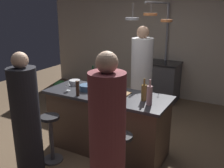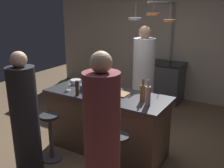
{
  "view_description": "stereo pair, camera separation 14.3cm",
  "coord_description": "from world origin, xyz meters",
  "px_view_note": "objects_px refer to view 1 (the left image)",
  "views": [
    {
      "loc": [
        1.71,
        -2.94,
        2.08
      ],
      "look_at": [
        0.0,
        0.15,
        1.0
      ],
      "focal_mm": 40.68,
      "sensor_mm": 36.0,
      "label": 1
    },
    {
      "loc": [
        1.84,
        -2.87,
        2.08
      ],
      "look_at": [
        0.0,
        0.15,
        1.0
      ],
      "focal_mm": 40.68,
      "sensor_mm": 36.0,
      "label": 2
    }
  ],
  "objects_px": {
    "wine_bottle_amber": "(144,92)",
    "wine_bottle_rose": "(149,95)",
    "mixing_bowl_steel": "(75,82)",
    "mixing_bowl_blue": "(87,88)",
    "pepper_mill": "(78,88)",
    "wine_bottle_red": "(93,78)",
    "guest_left": "(26,122)",
    "bar_stool_left": "(51,136)",
    "bar_stool_right": "(121,158)",
    "cutting_board": "(118,93)",
    "chef": "(141,80)",
    "potted_plant": "(61,90)",
    "stove_range": "(161,81)",
    "wine_glass_near_right_guest": "(68,84)",
    "wine_glass_near_left_guest": "(101,80)",
    "guest_right": "(107,143)"
  },
  "relations": [
    {
      "from": "wine_bottle_amber",
      "to": "wine_bottle_rose",
      "type": "xyz_separation_m",
      "value": [
        0.12,
        -0.1,
        0.01
      ]
    },
    {
      "from": "wine_bottle_amber",
      "to": "mixing_bowl_steel",
      "type": "distance_m",
      "value": 1.24
    },
    {
      "from": "mixing_bowl_blue",
      "to": "pepper_mill",
      "type": "bearing_deg",
      "value": -84.38
    },
    {
      "from": "wine_bottle_red",
      "to": "wine_bottle_amber",
      "type": "height_order",
      "value": "wine_bottle_red"
    },
    {
      "from": "guest_left",
      "to": "mixing_bowl_steel",
      "type": "bearing_deg",
      "value": 95.67
    },
    {
      "from": "bar_stool_left",
      "to": "wine_bottle_red",
      "type": "distance_m",
      "value": 1.07
    },
    {
      "from": "pepper_mill",
      "to": "mixing_bowl_steel",
      "type": "relative_size",
      "value": 1.21
    },
    {
      "from": "guest_left",
      "to": "bar_stool_right",
      "type": "bearing_deg",
      "value": 18.51
    },
    {
      "from": "guest_left",
      "to": "wine_bottle_rose",
      "type": "distance_m",
      "value": 1.54
    },
    {
      "from": "wine_bottle_red",
      "to": "mixing_bowl_steel",
      "type": "height_order",
      "value": "wine_bottle_red"
    },
    {
      "from": "cutting_board",
      "to": "wine_bottle_rose",
      "type": "height_order",
      "value": "wine_bottle_rose"
    },
    {
      "from": "mixing_bowl_blue",
      "to": "guest_left",
      "type": "bearing_deg",
      "value": -103.08
    },
    {
      "from": "guest_left",
      "to": "chef",
      "type": "bearing_deg",
      "value": 73.32
    },
    {
      "from": "wine_bottle_rose",
      "to": "mixing_bowl_steel",
      "type": "relative_size",
      "value": 1.9
    },
    {
      "from": "chef",
      "to": "guest_left",
      "type": "height_order",
      "value": "chef"
    },
    {
      "from": "mixing_bowl_blue",
      "to": "potted_plant",
      "type": "bearing_deg",
      "value": 142.04
    },
    {
      "from": "wine_bottle_red",
      "to": "mixing_bowl_blue",
      "type": "bearing_deg",
      "value": -80.57
    },
    {
      "from": "stove_range",
      "to": "pepper_mill",
      "type": "distance_m",
      "value": 2.8
    },
    {
      "from": "pepper_mill",
      "to": "wine_glass_near_right_guest",
      "type": "distance_m",
      "value": 0.27
    },
    {
      "from": "bar_stool_left",
      "to": "pepper_mill",
      "type": "distance_m",
      "value": 0.75
    },
    {
      "from": "wine_bottle_red",
      "to": "wine_glass_near_right_guest",
      "type": "xyz_separation_m",
      "value": [
        -0.18,
        -0.38,
        -0.02
      ]
    },
    {
      "from": "guest_left",
      "to": "wine_bottle_red",
      "type": "bearing_deg",
      "value": 81.21
    },
    {
      "from": "bar_stool_right",
      "to": "pepper_mill",
      "type": "height_order",
      "value": "pepper_mill"
    },
    {
      "from": "guest_left",
      "to": "pepper_mill",
      "type": "distance_m",
      "value": 0.8
    },
    {
      "from": "cutting_board",
      "to": "wine_glass_near_left_guest",
      "type": "height_order",
      "value": "wine_glass_near_left_guest"
    },
    {
      "from": "mixing_bowl_steel",
      "to": "wine_bottle_amber",
      "type": "bearing_deg",
      "value": -6.86
    },
    {
      "from": "stove_range",
      "to": "cutting_board",
      "type": "distance_m",
      "value": 2.44
    },
    {
      "from": "stove_range",
      "to": "bar_stool_left",
      "type": "bearing_deg",
      "value": -99.75
    },
    {
      "from": "bar_stool_right",
      "to": "guest_right",
      "type": "xyz_separation_m",
      "value": [
        0.04,
        -0.4,
        0.42
      ]
    },
    {
      "from": "wine_glass_near_left_guest",
      "to": "mixing_bowl_steel",
      "type": "bearing_deg",
      "value": -165.92
    },
    {
      "from": "cutting_board",
      "to": "pepper_mill",
      "type": "distance_m",
      "value": 0.57
    },
    {
      "from": "guest_right",
      "to": "mixing_bowl_blue",
      "type": "height_order",
      "value": "guest_right"
    },
    {
      "from": "cutting_board",
      "to": "wine_bottle_amber",
      "type": "bearing_deg",
      "value": -9.71
    },
    {
      "from": "wine_bottle_amber",
      "to": "wine_glass_near_right_guest",
      "type": "height_order",
      "value": "wine_bottle_amber"
    },
    {
      "from": "guest_left",
      "to": "bar_stool_right",
      "type": "height_order",
      "value": "guest_left"
    },
    {
      "from": "pepper_mill",
      "to": "wine_bottle_red",
      "type": "xyz_separation_m",
      "value": [
        -0.06,
        0.49,
        0.02
      ]
    },
    {
      "from": "mixing_bowl_steel",
      "to": "cutting_board",
      "type": "bearing_deg",
      "value": -5.38
    },
    {
      "from": "potted_plant",
      "to": "wine_glass_near_left_guest",
      "type": "relative_size",
      "value": 3.56
    },
    {
      "from": "chef",
      "to": "wine_bottle_amber",
      "type": "height_order",
      "value": "chef"
    },
    {
      "from": "potted_plant",
      "to": "wine_glass_near_right_guest",
      "type": "bearing_deg",
      "value": -45.71
    },
    {
      "from": "guest_left",
      "to": "wine_bottle_red",
      "type": "height_order",
      "value": "guest_left"
    },
    {
      "from": "guest_left",
      "to": "bar_stool_right",
      "type": "relative_size",
      "value": 2.35
    },
    {
      "from": "bar_stool_left",
      "to": "mixing_bowl_steel",
      "type": "distance_m",
      "value": 0.95
    },
    {
      "from": "potted_plant",
      "to": "stove_range",
      "type": "bearing_deg",
      "value": 33.99
    },
    {
      "from": "wine_glass_near_left_guest",
      "to": "mixing_bowl_blue",
      "type": "bearing_deg",
      "value": -108.57
    },
    {
      "from": "wine_bottle_amber",
      "to": "wine_bottle_rose",
      "type": "bearing_deg",
      "value": -41.77
    },
    {
      "from": "stove_range",
      "to": "wine_bottle_rose",
      "type": "relative_size",
      "value": 2.71
    },
    {
      "from": "stove_range",
      "to": "potted_plant",
      "type": "height_order",
      "value": "stove_range"
    },
    {
      "from": "bar_stool_right",
      "to": "wine_bottle_rose",
      "type": "relative_size",
      "value": 2.07
    },
    {
      "from": "pepper_mill",
      "to": "wine_bottle_red",
      "type": "height_order",
      "value": "wine_bottle_red"
    }
  ]
}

